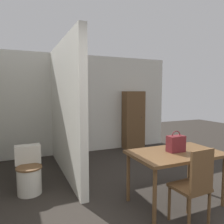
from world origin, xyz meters
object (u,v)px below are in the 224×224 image
toilet (29,173)px  handbag (176,143)px  wooden_chair (194,185)px  wooden_cabinet (133,120)px  dining_table (175,157)px

toilet → handbag: 2.28m
wooden_chair → toilet: 2.43m
wooden_cabinet → toilet: bearing=-149.0°
dining_table → toilet: size_ratio=1.77×
wooden_chair → handbag: bearing=69.1°
dining_table → wooden_chair: bearing=-106.8°
wooden_chair → toilet: wooden_chair is taller
dining_table → toilet: dining_table is taller
handbag → wooden_cabinet: (0.93, 2.87, -0.06)m
dining_table → wooden_cabinet: wooden_cabinet is taller
handbag → wooden_cabinet: bearing=72.0°
wooden_cabinet → handbag: bearing=-108.0°
wooden_chair → handbag: size_ratio=3.18×
dining_table → wooden_cabinet: 3.04m
dining_table → handbag: bearing=50.8°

